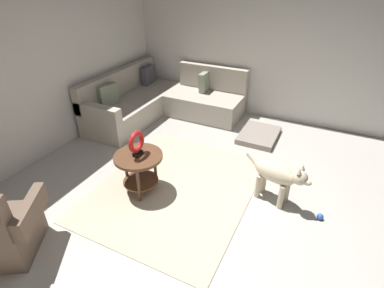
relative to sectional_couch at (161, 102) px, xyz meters
The scene contains 10 objects.
ground_plane 2.85m from the sectional_couch, 134.68° to the right, with size 6.00×6.00×0.10m, color #B7B2A8.
wall_back 2.44m from the sectional_couch, 155.09° to the left, with size 6.00×0.12×2.70m, color silver.
wall_right 2.47m from the sectional_couch, 64.81° to the right, with size 0.12×6.00×2.70m, color silver.
area_rug 2.28m from the sectional_couch, 144.49° to the right, with size 2.30×1.90×0.01m, color #BCAD93.
sectional_couch is the anchor object (origin of this frame).
side_table 2.26m from the sectional_couch, 155.54° to the right, with size 0.60×0.60×0.54m.
torus_sculpture 2.30m from the sectional_couch, 155.54° to the right, with size 0.28×0.08×0.33m.
dog_bed_mat 1.95m from the sectional_couch, 90.36° to the right, with size 0.80×0.60×0.09m, color gray.
dog 2.94m from the sectional_couch, 120.62° to the right, with size 0.35×0.83×0.63m.
dog_toy_ball 3.47m from the sectional_couch, 117.23° to the right, with size 0.07×0.07×0.07m, color blue.
Camera 1 is at (-2.48, -0.84, 2.50)m, focal length 27.70 mm.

